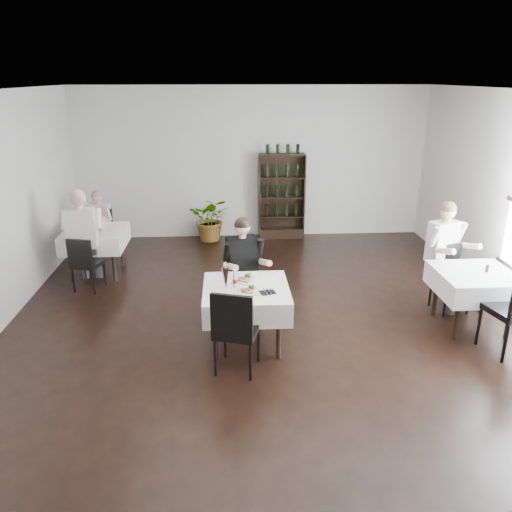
% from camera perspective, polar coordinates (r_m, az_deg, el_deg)
% --- Properties ---
extents(room_shell, '(9.00, 9.00, 9.00)m').
position_cam_1_polar(room_shell, '(5.78, 1.78, 3.14)').
color(room_shell, black).
rests_on(room_shell, ground).
extents(wine_shelf, '(0.90, 0.28, 1.75)m').
position_cam_1_polar(wine_shelf, '(10.15, 2.94, 6.72)').
color(wine_shelf, black).
rests_on(wine_shelf, ground).
extents(main_table, '(1.03, 1.03, 0.77)m').
position_cam_1_polar(main_table, '(6.07, -1.14, -4.86)').
color(main_table, black).
rests_on(main_table, ground).
extents(left_table, '(0.98, 0.98, 0.77)m').
position_cam_1_polar(left_table, '(8.68, -17.90, 1.90)').
color(left_table, black).
rests_on(left_table, ground).
extents(right_table, '(0.98, 0.98, 0.77)m').
position_cam_1_polar(right_table, '(7.11, 23.71, -2.83)').
color(right_table, black).
rests_on(right_table, ground).
extents(potted_tree, '(0.91, 0.82, 0.90)m').
position_cam_1_polar(potted_tree, '(10.09, -5.12, 4.26)').
color(potted_tree, '#255E20').
rests_on(potted_tree, ground).
extents(main_chair_far, '(0.55, 0.55, 0.91)m').
position_cam_1_polar(main_chair_far, '(6.82, -2.20, -2.89)').
color(main_chair_far, black).
rests_on(main_chair_far, ground).
extents(main_chair_near, '(0.57, 0.58, 1.01)m').
position_cam_1_polar(main_chair_near, '(5.52, -2.43, -8.06)').
color(main_chair_near, black).
rests_on(main_chair_near, ground).
extents(left_chair_far, '(0.56, 0.56, 0.97)m').
position_cam_1_polar(left_chair_far, '(9.27, -17.55, 2.62)').
color(left_chair_far, black).
rests_on(left_chair_far, ground).
extents(left_chair_near, '(0.49, 0.50, 0.87)m').
position_cam_1_polar(left_chair_near, '(8.06, -18.98, -0.52)').
color(left_chair_near, black).
rests_on(left_chair_near, ground).
extents(right_chair_far, '(0.49, 0.49, 0.93)m').
position_cam_1_polar(right_chair_far, '(7.56, 21.19, -1.86)').
color(right_chair_far, black).
rests_on(right_chair_far, ground).
extents(diner_main, '(0.61, 0.65, 1.43)m').
position_cam_1_polar(diner_main, '(6.62, -1.35, -0.73)').
color(diner_main, '#3A3B41').
rests_on(diner_main, ground).
extents(diner_left_far, '(0.55, 0.59, 1.31)m').
position_cam_1_polar(diner_left_far, '(9.17, -17.66, 3.76)').
color(diner_left_far, '#3A3B41').
rests_on(diner_left_far, ground).
extents(diner_left_near, '(0.61, 0.62, 1.58)m').
position_cam_1_polar(diner_left_near, '(8.16, -19.17, 2.81)').
color(diner_left_near, '#3A3B41').
rests_on(diner_left_near, ground).
extents(diner_right_far, '(0.68, 0.71, 1.53)m').
position_cam_1_polar(diner_right_far, '(7.54, 21.02, 0.99)').
color(diner_right_far, '#3A3B41').
rests_on(diner_right_far, ground).
extents(plate_far, '(0.34, 0.34, 0.09)m').
position_cam_1_polar(plate_far, '(6.18, -1.32, -2.70)').
color(plate_far, white).
rests_on(plate_far, main_table).
extents(plate_near, '(0.26, 0.26, 0.08)m').
position_cam_1_polar(plate_near, '(5.87, -0.88, -3.99)').
color(plate_near, white).
rests_on(plate_near, main_table).
extents(pilsner_dark, '(0.08, 0.08, 0.34)m').
position_cam_1_polar(pilsner_dark, '(5.91, -3.46, -2.55)').
color(pilsner_dark, black).
rests_on(pilsner_dark, main_table).
extents(pilsner_lager, '(0.07, 0.07, 0.30)m').
position_cam_1_polar(pilsner_lager, '(6.01, -3.64, -2.37)').
color(pilsner_lager, gold).
rests_on(pilsner_lager, main_table).
extents(coke_bottle, '(0.06, 0.06, 0.24)m').
position_cam_1_polar(coke_bottle, '(5.98, -2.40, -2.73)').
color(coke_bottle, silver).
rests_on(coke_bottle, main_table).
extents(napkin_cutlery, '(0.21, 0.20, 0.02)m').
position_cam_1_polar(napkin_cutlery, '(5.86, 1.32, -4.17)').
color(napkin_cutlery, black).
rests_on(napkin_cutlery, main_table).
extents(pepper_mill, '(0.04, 0.04, 0.10)m').
position_cam_1_polar(pepper_mill, '(7.10, 24.90, -1.32)').
color(pepper_mill, black).
rests_on(pepper_mill, right_table).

